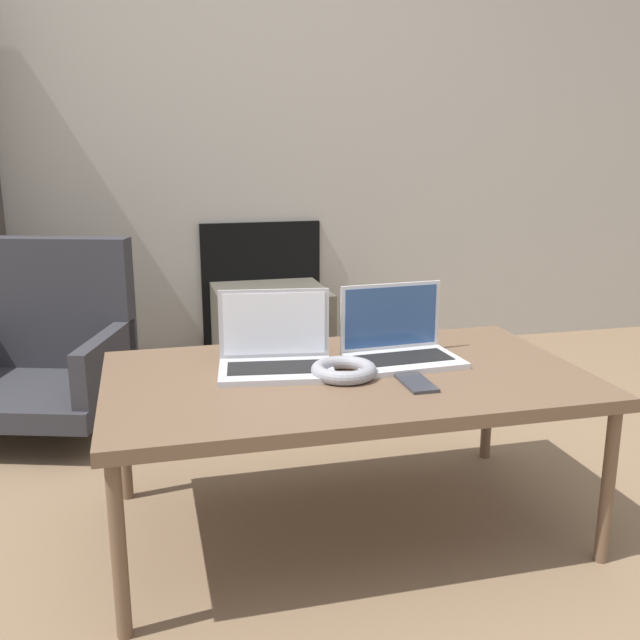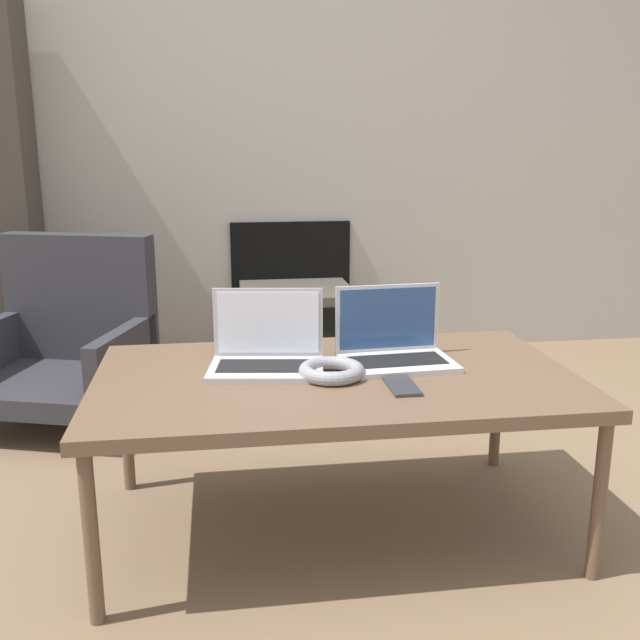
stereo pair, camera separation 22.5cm
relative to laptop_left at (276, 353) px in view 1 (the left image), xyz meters
name	(u,v)px [view 1 (the left image)]	position (x,y,z in m)	size (l,w,h in m)	color
ground_plane	(366,565)	(0.18, -0.29, -0.52)	(14.00, 14.00, 0.00)	#7A6047
wall_back	(244,104)	(0.18, 1.77, 0.77)	(7.00, 0.08, 2.60)	#ADA89E
table	(346,384)	(0.18, -0.09, -0.08)	(1.33, 0.76, 0.47)	brown
laptop_left	(276,353)	(0.00, 0.00, 0.00)	(0.35, 0.26, 0.22)	#B2B2B7
laptop_right	(399,344)	(0.37, 0.00, 0.00)	(0.33, 0.24, 0.22)	silver
headphones	(344,370)	(0.17, -0.12, -0.03)	(0.18, 0.18, 0.04)	gray
phone	(417,383)	(0.34, -0.23, -0.04)	(0.07, 0.15, 0.01)	#333338
tv	(271,329)	(0.25, 1.46, -0.32)	(0.54, 0.51, 0.41)	#4C473D
armchair	(42,347)	(-0.75, 0.97, -0.20)	(0.79, 0.76, 0.73)	#2D2D33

